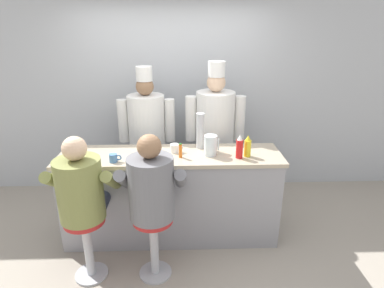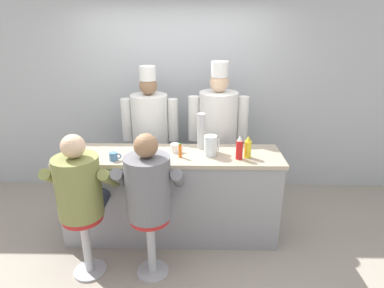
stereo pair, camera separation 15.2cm
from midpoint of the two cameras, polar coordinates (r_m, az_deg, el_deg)
ground_plane at (r=3.57m, az=-2.59°, el=-18.34°), size 20.00×20.00×0.00m
wall_back at (r=4.41m, az=-1.65°, el=8.88°), size 10.00×0.06×2.70m
diner_counter at (r=3.54m, az=-2.42°, el=-9.10°), size 2.30×0.59×0.98m
ketchup_bottle_red at (r=3.20m, az=9.78°, el=-0.73°), size 0.07×0.07×0.24m
mustard_bottle_yellow at (r=3.26m, az=11.22°, el=-0.64°), size 0.07×0.07×0.23m
hot_sauce_bottle_orange at (r=3.21m, az=-0.76°, el=-1.18°), size 0.03×0.03×0.15m
water_pitcher_clear at (r=3.25m, az=4.66°, el=-0.32°), size 0.15×0.13×0.21m
breakfast_plate at (r=3.28m, az=-6.91°, el=-1.92°), size 0.28×0.28×0.05m
cereal_bowl at (r=3.57m, az=-18.79°, el=-0.83°), size 0.15×0.15×0.05m
coffee_mug_blue at (r=3.22m, az=-12.43°, el=-2.18°), size 0.12×0.08×0.08m
coffee_mug_white at (r=3.35m, az=-1.67°, el=-0.70°), size 0.14×0.09×0.09m
cup_stack_steel at (r=3.41m, az=2.92°, el=2.31°), size 0.09×0.09×0.39m
diner_seated_olive at (r=3.00m, az=-17.83°, el=-7.89°), size 0.59×0.59×1.40m
diner_seated_grey at (r=2.86m, az=-6.13°, el=-8.24°), size 0.60×0.60×1.41m
cook_in_whites_near at (r=4.03m, az=-6.34°, el=2.22°), size 0.70×0.45×1.79m
cook_in_whites_far at (r=3.94m, az=5.72°, el=2.32°), size 0.72×0.46×1.85m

